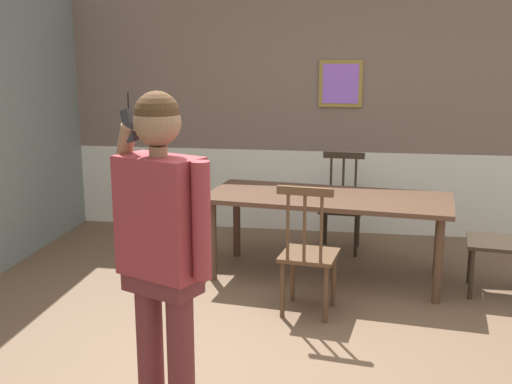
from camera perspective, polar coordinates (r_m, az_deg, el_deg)
name	(u,v)px	position (r m, az deg, el deg)	size (l,w,h in m)	color
ground_plane	(272,348)	(4.32, 1.46, -14.06)	(6.45, 6.45, 0.00)	brown
room_back_partition	(308,114)	(6.81, 4.79, 7.09)	(5.31, 0.17, 2.67)	#756056
dining_table	(328,204)	(5.42, 6.58, -1.13)	(2.17, 1.13, 0.74)	#4C3323
chair_near_window	(341,205)	(6.26, 7.79, -1.19)	(0.44, 0.44, 0.96)	#2D2319
chair_by_doorway	(308,253)	(4.69, 4.79, -5.58)	(0.46, 0.46, 1.01)	#513823
chair_at_table_head	(503,238)	(5.43, 21.61, -3.93)	(0.53, 0.53, 1.04)	#2D2319
chair_opposite_corner	(175,212)	(5.86, -7.39, -1.81)	(0.47, 0.47, 1.05)	#513823
person_figure	(162,240)	(3.15, -8.54, -4.36)	(0.54, 0.38, 1.77)	brown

